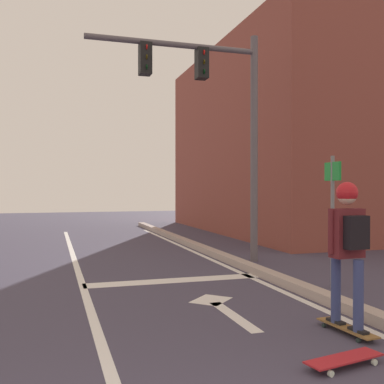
{
  "coord_description": "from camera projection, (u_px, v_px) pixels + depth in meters",
  "views": [
    {
      "loc": [
        -0.47,
        -1.27,
        1.61
      ],
      "look_at": [
        1.62,
        5.48,
        1.55
      ],
      "focal_mm": 42.5,
      "sensor_mm": 36.0,
      "label": 1
    }
  ],
  "objects": [
    {
      "name": "lane_line_center",
      "position": [
        84.0,
        291.0,
        7.1
      ],
      "size": [
        0.12,
        20.0,
        0.01
      ],
      "primitive_type": "cube",
      "color": "silver",
      "rests_on": "ground"
    },
    {
      "name": "lane_line_curbside",
      "position": [
        256.0,
        279.0,
        7.97
      ],
      "size": [
        0.12,
        20.0,
        0.01
      ],
      "primitive_type": "cube",
      "color": "silver",
      "rests_on": "ground"
    },
    {
      "name": "stop_bar",
      "position": [
        174.0,
        280.0,
        7.89
      ],
      "size": [
        3.09,
        0.4,
        0.01
      ],
      "primitive_type": "cube",
      "color": "silver",
      "rests_on": "ground"
    },
    {
      "name": "lane_arrow_stem",
      "position": [
        234.0,
        316.0,
        5.7
      ],
      "size": [
        0.16,
        1.4,
        0.01
      ],
      "primitive_type": "cube",
      "color": "silver",
      "rests_on": "ground"
    },
    {
      "name": "lane_arrow_head",
      "position": [
        211.0,
        300.0,
        6.51
      ],
      "size": [
        0.71,
        0.71,
        0.01
      ],
      "primitive_type": "cube",
      "rotation": [
        0.0,
        0.0,
        0.79
      ],
      "color": "silver",
      "rests_on": "ground"
    },
    {
      "name": "curb_strip",
      "position": [
        269.0,
        275.0,
        8.05
      ],
      "size": [
        0.24,
        24.0,
        0.14
      ],
      "primitive_type": "cube",
      "color": "#A7958D",
      "rests_on": "ground"
    },
    {
      "name": "skateboard",
      "position": [
        347.0,
        328.0,
        5.01
      ],
      "size": [
        0.25,
        0.84,
        0.07
      ],
      "color": "brown",
      "rests_on": "ground"
    },
    {
      "name": "skater",
      "position": [
        348.0,
        236.0,
        4.99
      ],
      "size": [
        0.45,
        0.61,
        1.6
      ],
      "color": "navy",
      "rests_on": "skateboard"
    },
    {
      "name": "spare_skateboard",
      "position": [
        344.0,
        359.0,
        4.08
      ],
      "size": [
        0.82,
        0.36,
        0.08
      ],
      "color": "#AE1F27",
      "rests_on": "ground"
    },
    {
      "name": "traffic_signal_mast",
      "position": [
        213.0,
        101.0,
        9.67
      ],
      "size": [
        3.72,
        0.34,
        4.93
      ],
      "color": "#5C5359",
      "rests_on": "ground"
    },
    {
      "name": "street_sign_post",
      "position": [
        333.0,
        201.0,
        7.28
      ],
      "size": [
        0.07,
        0.44,
        2.13
      ],
      "color": "slate",
      "rests_on": "ground"
    },
    {
      "name": "building_block",
      "position": [
        370.0,
        144.0,
        18.14
      ],
      "size": [
        13.18,
        10.82,
        6.71
      ],
      "primitive_type": "cube",
      "color": "brown",
      "rests_on": "ground"
    }
  ]
}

